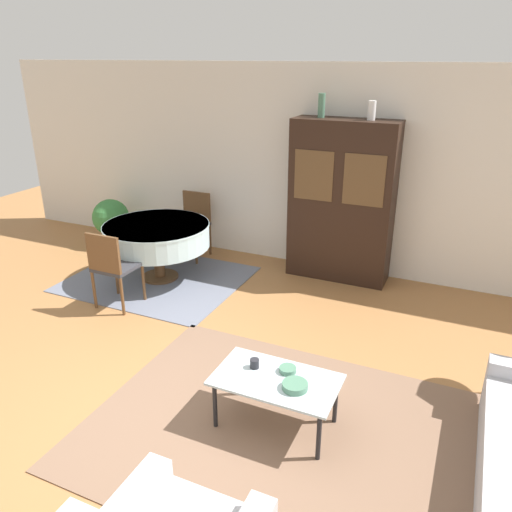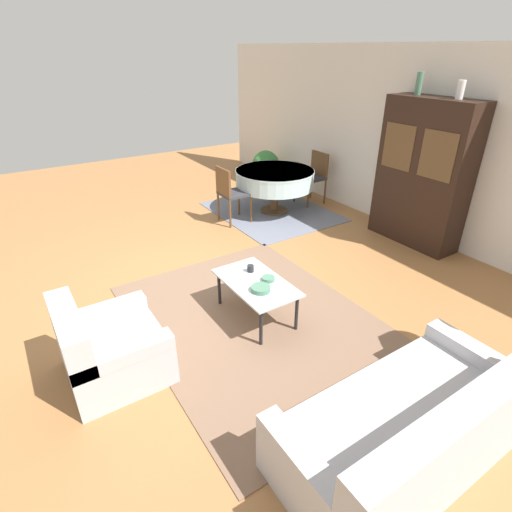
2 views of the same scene
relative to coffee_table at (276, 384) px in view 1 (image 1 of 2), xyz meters
name	(u,v)px [view 1 (image 1 of 2)]	position (x,y,z in m)	size (l,w,h in m)	color
ground_plane	(164,417)	(-0.87, -0.29, -0.40)	(14.00, 14.00, 0.00)	#9E6B3D
wall_back	(311,169)	(-0.87, 3.34, 0.95)	(10.00, 0.06, 2.70)	silver
area_rug	(285,432)	(0.10, -0.05, -0.39)	(3.09, 2.29, 0.01)	brown
dining_rug	(158,279)	(-2.49, 1.95, -0.39)	(2.20, 1.81, 0.01)	slate
coffee_table	(276,384)	(0.00, 0.00, 0.00)	(0.97, 0.56, 0.43)	black
display_cabinet	(341,202)	(-0.35, 3.06, 0.63)	(1.30, 0.47, 2.06)	black
dining_table	(157,235)	(-2.48, 2.00, 0.21)	(1.36, 1.36, 0.75)	brown
dining_chair_near	(112,264)	(-2.48, 1.10, 0.15)	(0.44, 0.44, 0.93)	brown
dining_chair_far	(193,220)	(-2.48, 2.90, 0.15)	(0.44, 0.44, 0.93)	brown
cup	(255,363)	(-0.21, 0.07, 0.08)	(0.07, 0.07, 0.08)	#232328
bowl	(295,386)	(0.18, -0.06, 0.07)	(0.20, 0.20, 0.05)	#4C7A60
bowl_small	(288,370)	(0.05, 0.12, 0.07)	(0.14, 0.14, 0.04)	#4C7A60
vase_tall	(322,105)	(-0.68, 3.06, 1.80)	(0.09, 0.09, 0.29)	#4C7A60
vase_short	(372,110)	(-0.07, 3.06, 1.77)	(0.09, 0.09, 0.22)	white
potted_plant	(111,219)	(-3.87, 2.76, 0.02)	(0.56, 0.56, 0.73)	beige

